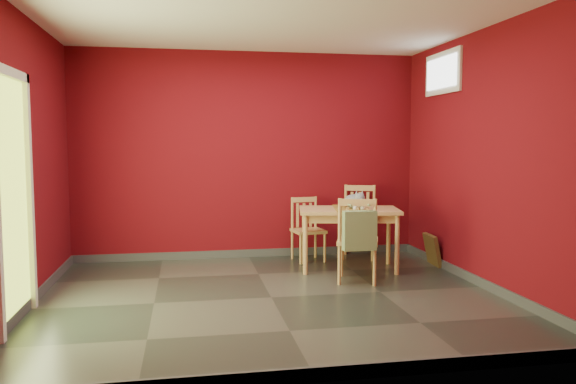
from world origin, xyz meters
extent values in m
plane|color=#2D342D|center=(0.00, 0.00, 0.00)|extent=(4.50, 4.50, 0.00)
plane|color=#630A12|center=(0.00, 2.00, 1.35)|extent=(4.50, 0.00, 4.50)
plane|color=#630A12|center=(0.00, -2.00, 1.35)|extent=(4.50, 0.00, 4.50)
plane|color=#630A12|center=(-2.25, 0.00, 1.35)|extent=(0.00, 4.00, 4.00)
plane|color=#630A12|center=(2.25, 0.00, 1.35)|extent=(0.00, 4.00, 4.00)
plane|color=white|center=(0.00, 0.00, 2.70)|extent=(4.50, 4.50, 0.00)
cube|color=#3F4244|center=(0.00, 1.99, 0.05)|extent=(4.50, 0.02, 0.10)
cube|color=#3F4244|center=(0.00, -1.99, 0.05)|extent=(4.50, 0.02, 0.10)
cube|color=#3F4244|center=(-2.24, 0.00, 0.05)|extent=(0.03, 4.00, 0.10)
cube|color=#3F4244|center=(2.24, 0.00, 0.05)|extent=(0.03, 4.00, 0.10)
cube|color=#B7D838|center=(-2.24, -0.40, 1.02)|extent=(0.02, 0.85, 2.05)
cube|color=white|center=(-2.21, 0.06, 1.06)|extent=(0.06, 0.08, 2.13)
cube|color=white|center=(-2.21, -0.40, 2.09)|extent=(0.06, 1.01, 0.08)
cube|color=white|center=(2.23, 1.00, 2.35)|extent=(0.03, 0.90, 0.50)
cube|color=white|center=(2.21, 1.00, 2.35)|extent=(0.02, 0.76, 0.36)
cube|color=silver|center=(1.60, 1.99, 0.30)|extent=(0.08, 0.02, 0.12)
cube|color=tan|center=(1.10, 1.06, 0.71)|extent=(1.28, 0.89, 0.04)
cube|color=tan|center=(1.10, 1.06, 0.65)|extent=(1.14, 0.75, 0.10)
cylinder|color=tan|center=(0.53, 0.88, 0.35)|extent=(0.05, 0.05, 0.69)
cylinder|color=tan|center=(0.64, 1.44, 0.35)|extent=(0.05, 0.05, 0.69)
cylinder|color=tan|center=(1.57, 0.69, 0.35)|extent=(0.05, 0.05, 0.69)
cylinder|color=tan|center=(1.67, 1.25, 0.35)|extent=(0.05, 0.05, 0.69)
cube|color=olive|center=(1.10, 1.06, 0.74)|extent=(0.47, 0.77, 0.01)
cube|color=olive|center=(1.10, 0.70, 0.55)|extent=(0.34, 0.07, 0.36)
cube|color=tan|center=(0.73, 1.62, 0.39)|extent=(0.43, 0.43, 0.04)
cylinder|color=tan|center=(0.59, 1.43, 0.19)|extent=(0.03, 0.03, 0.37)
cylinder|color=tan|center=(0.54, 1.75, 0.19)|extent=(0.03, 0.03, 0.37)
cylinder|color=tan|center=(0.91, 1.48, 0.19)|extent=(0.03, 0.03, 0.37)
cylinder|color=tan|center=(0.87, 1.80, 0.19)|extent=(0.03, 0.03, 0.37)
cylinder|color=tan|center=(0.54, 1.75, 0.61)|extent=(0.03, 0.03, 0.41)
cylinder|color=tan|center=(0.87, 1.80, 0.61)|extent=(0.03, 0.03, 0.41)
cube|color=tan|center=(0.70, 1.78, 0.78)|extent=(0.34, 0.08, 0.06)
cube|color=tan|center=(0.61, 1.76, 0.57)|extent=(0.03, 0.02, 0.32)
cube|color=tan|center=(0.70, 1.78, 0.57)|extent=(0.03, 0.02, 0.32)
cube|color=tan|center=(0.79, 1.79, 0.57)|extent=(0.03, 0.02, 0.32)
cube|color=tan|center=(1.42, 1.69, 0.46)|extent=(0.57, 0.57, 0.04)
cylinder|color=tan|center=(1.18, 1.58, 0.22)|extent=(0.04, 0.04, 0.43)
cylinder|color=tan|center=(1.31, 1.94, 0.22)|extent=(0.04, 0.04, 0.43)
cylinder|color=tan|center=(1.54, 1.44, 0.22)|extent=(0.04, 0.04, 0.43)
cylinder|color=tan|center=(1.67, 1.80, 0.22)|extent=(0.04, 0.04, 0.43)
cylinder|color=tan|center=(1.31, 1.94, 0.72)|extent=(0.04, 0.04, 0.48)
cylinder|color=tan|center=(1.67, 1.80, 0.72)|extent=(0.04, 0.04, 0.48)
cube|color=tan|center=(1.49, 1.87, 0.91)|extent=(0.39, 0.18, 0.07)
cube|color=tan|center=(1.39, 1.91, 0.67)|extent=(0.04, 0.03, 0.37)
cube|color=tan|center=(1.49, 1.87, 0.67)|extent=(0.04, 0.03, 0.37)
cube|color=tan|center=(1.59, 1.83, 0.67)|extent=(0.04, 0.03, 0.37)
cube|color=tan|center=(1.03, 0.48, 0.44)|extent=(0.55, 0.55, 0.04)
cylinder|color=tan|center=(1.27, 0.59, 0.21)|extent=(0.04, 0.04, 0.42)
cylinder|color=tan|center=(1.15, 0.24, 0.21)|extent=(0.04, 0.04, 0.42)
cylinder|color=tan|center=(0.92, 0.72, 0.21)|extent=(0.04, 0.04, 0.42)
cylinder|color=tan|center=(0.79, 0.36, 0.21)|extent=(0.04, 0.04, 0.42)
cylinder|color=tan|center=(1.15, 0.24, 0.70)|extent=(0.04, 0.04, 0.47)
cylinder|color=tan|center=(0.79, 0.36, 0.70)|extent=(0.04, 0.04, 0.47)
cube|color=tan|center=(0.97, 0.30, 0.89)|extent=(0.38, 0.16, 0.07)
cube|color=tan|center=(1.07, 0.27, 0.66)|extent=(0.04, 0.03, 0.36)
cube|color=tan|center=(0.97, 0.30, 0.66)|extent=(0.04, 0.03, 0.36)
cube|color=tan|center=(0.87, 0.34, 0.66)|extent=(0.04, 0.03, 0.36)
cube|color=#77935E|center=(0.97, 0.22, 0.60)|extent=(0.35, 0.11, 0.41)
cylinder|color=#77935E|center=(0.87, 0.28, 0.87)|extent=(0.02, 0.17, 0.02)
cylinder|color=#77935E|center=(1.07, 0.28, 0.87)|extent=(0.02, 0.17, 0.02)
cube|color=brown|center=(2.19, 1.09, 0.19)|extent=(0.15, 0.39, 0.39)
cube|color=black|center=(2.19, 1.09, 0.19)|extent=(0.10, 0.27, 0.27)
camera|label=1|loc=(-0.81, -5.35, 1.52)|focal=35.00mm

